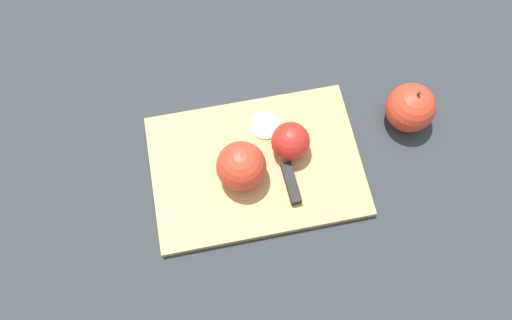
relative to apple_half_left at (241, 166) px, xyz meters
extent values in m
plane|color=#282D33|center=(0.03, 0.01, -0.06)|extent=(4.00, 4.00, 0.00)
cube|color=tan|center=(0.03, 0.01, -0.05)|extent=(0.39, 0.29, 0.02)
sphere|color=red|center=(0.00, 0.00, 0.00)|extent=(0.09, 0.09, 0.09)
cylinder|color=beige|center=(0.01, 0.01, 0.00)|extent=(0.06, 0.06, 0.08)
sphere|color=red|center=(0.09, 0.02, -0.01)|extent=(0.07, 0.07, 0.07)
cylinder|color=beige|center=(0.10, 0.02, -0.01)|extent=(0.01, 0.06, 0.06)
cube|color=silver|center=(0.08, 0.05, -0.04)|extent=(0.02, 0.10, 0.00)
cube|color=black|center=(0.08, -0.04, -0.03)|extent=(0.02, 0.08, 0.02)
cylinder|color=beige|center=(0.07, 0.08, -0.04)|extent=(0.05, 0.05, 0.00)
sphere|color=red|center=(0.32, 0.03, -0.01)|extent=(0.09, 0.09, 0.09)
cylinder|color=#4C3319|center=(0.32, 0.03, 0.04)|extent=(0.01, 0.00, 0.01)
camera|label=1|loc=(-0.06, -0.30, 0.78)|focal=35.00mm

